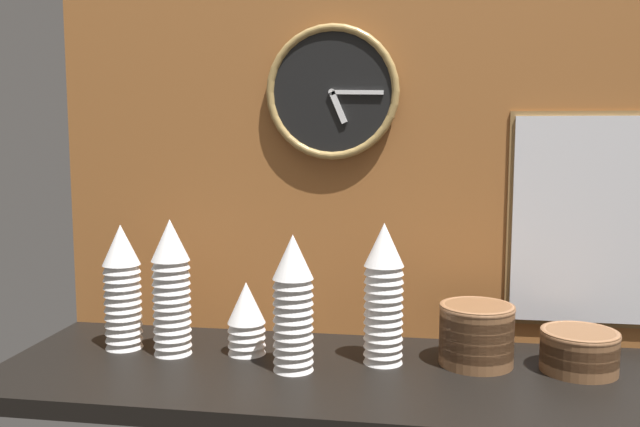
# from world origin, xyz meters

# --- Properties ---
(ground_plane) EXTENTS (1.60, 0.56, 0.04)m
(ground_plane) POSITION_xyz_m (0.00, 0.00, -0.02)
(ground_plane) COLOR black
(wall_tiled_back) EXTENTS (1.60, 0.03, 1.05)m
(wall_tiled_back) POSITION_xyz_m (0.00, 0.27, 0.53)
(wall_tiled_back) COLOR #A3602D
(wall_tiled_back) RESTS_ON ground_plane
(cup_stack_left) EXTENTS (0.09, 0.09, 0.32)m
(cup_stack_left) POSITION_xyz_m (-0.43, 0.03, 0.16)
(cup_stack_left) COLOR white
(cup_stack_left) RESTS_ON ground_plane
(cup_stack_center) EXTENTS (0.09, 0.09, 0.31)m
(cup_stack_center) POSITION_xyz_m (-0.13, -0.03, 0.15)
(cup_stack_center) COLOR white
(cup_stack_center) RESTS_ON ground_plane
(cup_stack_far_left) EXTENTS (0.09, 0.09, 0.31)m
(cup_stack_far_left) POSITION_xyz_m (-0.57, 0.06, 0.15)
(cup_stack_far_left) COLOR white
(cup_stack_far_left) RESTS_ON ground_plane
(cup_stack_center_right) EXTENTS (0.09, 0.09, 0.32)m
(cup_stack_center_right) POSITION_xyz_m (0.07, 0.05, 0.16)
(cup_stack_center_right) COLOR white
(cup_stack_center_right) RESTS_ON ground_plane
(cup_stack_center_left) EXTENTS (0.09, 0.09, 0.17)m
(cup_stack_center_left) POSITION_xyz_m (-0.26, 0.06, 0.09)
(cup_stack_center_left) COLOR white
(cup_stack_center_left) RESTS_ON ground_plane
(bowl_stack_right) EXTENTS (0.17, 0.17, 0.14)m
(bowl_stack_right) POSITION_xyz_m (0.28, 0.07, 0.07)
(bowl_stack_right) COLOR brown
(bowl_stack_right) RESTS_ON ground_plane
(bowl_stack_far_right) EXTENTS (0.17, 0.17, 0.09)m
(bowl_stack_far_right) POSITION_xyz_m (0.50, 0.06, 0.05)
(bowl_stack_far_right) COLOR brown
(bowl_stack_far_right) RESTS_ON ground_plane
(wall_clock) EXTENTS (0.34, 0.03, 0.34)m
(wall_clock) POSITION_xyz_m (-0.08, 0.23, 0.62)
(wall_clock) COLOR black
(menu_board) EXTENTS (0.40, 0.01, 0.52)m
(menu_board) POSITION_xyz_m (0.56, 0.24, 0.31)
(menu_board) COLOR olive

